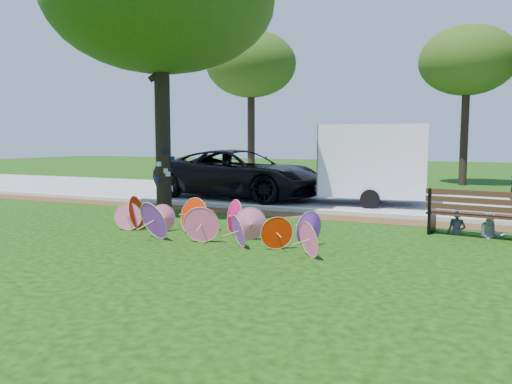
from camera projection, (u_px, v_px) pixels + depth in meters
ground at (194, 244)px, 10.23m from camera, size 90.00×90.00×0.00m
mulch_strip at (276, 214)px, 14.32m from camera, size 90.00×1.00×0.01m
curb at (284, 209)px, 14.95m from camera, size 90.00×0.30×0.12m
street at (324, 197)px, 18.72m from camera, size 90.00×8.00×0.01m
main_tree at (160, 1)px, 14.06m from camera, size 6.52×6.52×8.10m
parasol_pile at (205, 221)px, 10.81m from camera, size 5.46×2.56×0.87m
black_van at (240, 174)px, 18.32m from camera, size 6.63×3.59×1.77m
cargo_trailer at (374, 161)px, 16.32m from camera, size 3.50×2.41×2.91m
park_bench at (474, 213)px, 10.97m from camera, size 2.07×1.02×1.03m
person_left at (457, 210)px, 11.15m from camera, size 0.46×0.37×1.10m
person_right at (492, 211)px, 10.87m from camera, size 0.66×0.58×1.15m
bg_trees at (431, 57)px, 22.04m from camera, size 19.31×7.47×7.40m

